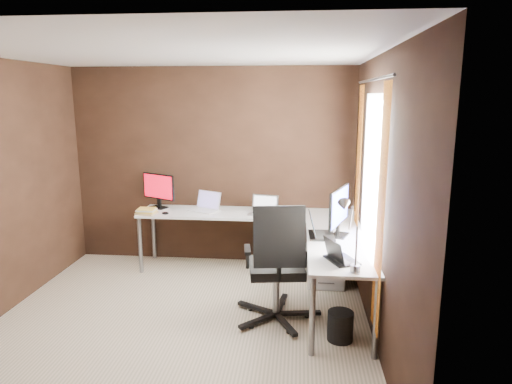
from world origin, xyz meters
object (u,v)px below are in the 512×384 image
(laptop_white, at_px, (206,206))
(laptop_silver, at_px, (264,210))
(monitor_left, at_px, (159,189))
(desk_lamp, at_px, (348,226))
(book_stack, at_px, (147,211))
(drawer_pedestal, at_px, (325,258))
(wastebasket, at_px, (340,326))
(laptop_black_big, at_px, (318,231))
(office_chair, at_px, (277,287))
(laptop_black_small, at_px, (339,256))
(monitor_right, at_px, (339,209))

(laptop_white, height_order, laptop_silver, laptop_white)
(monitor_left, distance_m, desk_lamp, 2.91)
(monitor_left, distance_m, book_stack, 0.40)
(laptop_white, xyz_separation_m, desk_lamp, (1.56, -1.84, 0.32))
(drawer_pedestal, height_order, wastebasket, drawer_pedestal)
(laptop_white, distance_m, laptop_black_big, 1.66)
(office_chair, bearing_deg, laptop_black_small, -35.59)
(book_stack, distance_m, office_chair, 2.04)
(laptop_black_big, xyz_separation_m, office_chair, (-0.40, -0.43, -0.43))
(monitor_left, distance_m, laptop_silver, 1.39)
(wastebasket, bearing_deg, laptop_white, 132.47)
(laptop_silver, bearing_deg, laptop_black_small, -51.69)
(monitor_left, xyz_separation_m, book_stack, (-0.06, -0.33, -0.21))
(drawer_pedestal, bearing_deg, wastebasket, -86.90)
(monitor_right, relative_size, laptop_white, 1.38)
(laptop_black_big, distance_m, office_chair, 0.73)
(laptop_silver, distance_m, desk_lamp, 1.95)
(laptop_silver, bearing_deg, monitor_left, -175.71)
(laptop_black_small, bearing_deg, monitor_left, 26.32)
(office_chair, bearing_deg, laptop_white, 116.66)
(monitor_right, height_order, laptop_black_small, monitor_right)
(monitor_left, bearing_deg, laptop_silver, 19.77)
(laptop_silver, bearing_deg, book_stack, -162.00)
(drawer_pedestal, bearing_deg, desk_lamp, -86.65)
(drawer_pedestal, xyz_separation_m, laptop_black_small, (0.04, -1.26, 0.48))
(office_chair, bearing_deg, monitor_left, 129.15)
(laptop_white, relative_size, book_stack, 1.66)
(laptop_silver, height_order, laptop_black_small, laptop_silver)
(laptop_white, bearing_deg, laptop_silver, 19.14)
(monitor_left, relative_size, laptop_white, 1.09)
(laptop_black_big, bearing_deg, office_chair, 135.48)
(drawer_pedestal, height_order, laptop_black_small, laptop_black_small)
(monitor_left, xyz_separation_m, laptop_black_small, (2.14, -1.75, -0.20))
(desk_lamp, bearing_deg, monitor_left, 132.06)
(monitor_right, height_order, laptop_white, monitor_right)
(laptop_white, relative_size, office_chair, 0.36)
(laptop_black_small, relative_size, office_chair, 0.31)
(drawer_pedestal, height_order, laptop_silver, laptop_silver)
(drawer_pedestal, xyz_separation_m, wastebasket, (0.07, -1.29, -0.17))
(laptop_silver, xyz_separation_m, office_chair, (0.23, -1.28, -0.43))
(drawer_pedestal, height_order, office_chair, office_chair)
(monitor_right, distance_m, wastebasket, 1.17)
(monitor_left, distance_m, wastebasket, 2.93)
(drawer_pedestal, bearing_deg, monitor_right, -80.27)
(monitor_right, distance_m, laptop_black_big, 0.31)
(monitor_left, height_order, wastebasket, monitor_left)
(laptop_silver, xyz_separation_m, laptop_black_small, (0.78, -1.57, -0.00))
(desk_lamp, height_order, office_chair, desk_lamp)
(drawer_pedestal, distance_m, office_chair, 1.11)
(laptop_black_big, height_order, wastebasket, laptop_black_big)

